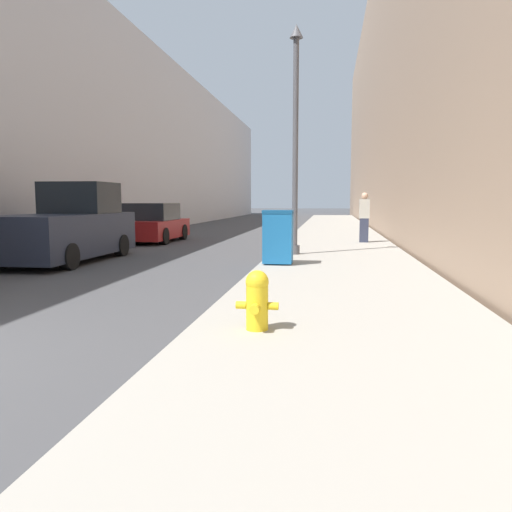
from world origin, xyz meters
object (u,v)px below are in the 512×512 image
at_px(fire_hydrant, 257,299).
at_px(pickup_truck, 69,228).
at_px(trash_bin, 278,237).
at_px(parked_sedan_near, 153,224).
at_px(pedestrian_on_sidewalk, 364,217).
at_px(lamppost, 295,133).

height_order(fire_hydrant, pickup_truck, pickup_truck).
xyz_separation_m(trash_bin, parked_sedan_near, (-5.78, 7.40, -0.10)).
bearing_deg(parked_sedan_near, pedestrian_on_sidewalk, -5.52).
bearing_deg(trash_bin, parked_sedan_near, 128.01).
bearing_deg(lamppost, fire_hydrant, -88.98).
xyz_separation_m(fire_hydrant, pickup_truck, (-6.18, 6.99, 0.38)).
height_order(fire_hydrant, pedestrian_on_sidewalk, pedestrian_on_sidewalk).
bearing_deg(fire_hydrant, lamppost, 91.02).
bearing_deg(pickup_truck, trash_bin, -9.64).
distance_m(fire_hydrant, pedestrian_on_sidewalk, 12.78).
xyz_separation_m(fire_hydrant, pedestrian_on_sidewalk, (2.03, 12.61, 0.53)).
relative_size(trash_bin, parked_sedan_near, 0.31).
distance_m(parked_sedan_near, pedestrian_on_sidewalk, 8.24).
bearing_deg(pedestrian_on_sidewalk, parked_sedan_near, 174.48).
height_order(pickup_truck, pedestrian_on_sidewalk, pickup_truck).
relative_size(pickup_truck, parked_sedan_near, 1.19).
relative_size(fire_hydrant, pedestrian_on_sidewalk, 0.39).
xyz_separation_m(parked_sedan_near, pedestrian_on_sidewalk, (8.20, -0.79, 0.34)).
relative_size(lamppost, pedestrian_on_sidewalk, 3.48).
xyz_separation_m(fire_hydrant, parked_sedan_near, (-6.16, 13.40, 0.19)).
relative_size(lamppost, parked_sedan_near, 1.52).
bearing_deg(lamppost, pickup_truck, -168.06).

